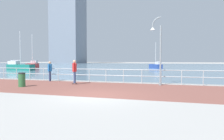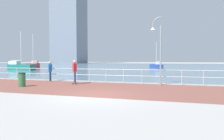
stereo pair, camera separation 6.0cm
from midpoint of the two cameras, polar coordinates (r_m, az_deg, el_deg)
ground at (r=49.89m, az=12.36°, el=0.67°), size 220.00×220.00×0.00m
brick_paving at (r=13.01m, az=-0.37°, el=-5.02°), size 28.00×6.38×0.01m
harbor_water at (r=60.65m, az=13.14°, el=1.02°), size 180.00×88.00×0.00m
waterfront_railing at (r=16.00m, az=2.99°, el=-0.95°), size 25.25×0.06×1.06m
lamppost at (r=14.96m, az=12.20°, el=5.94°), size 0.82×0.36×4.72m
skateboarder at (r=15.41m, az=-10.20°, el=0.09°), size 0.41×0.56×1.76m
bystander at (r=18.15m, az=-16.53°, el=0.13°), size 0.32×0.56×1.65m
trash_bin at (r=15.06m, az=-23.29°, el=-2.40°), size 0.46×0.46×0.93m
sailboat_navy at (r=45.48m, az=11.73°, el=1.14°), size 3.15×3.95×5.51m
sailboat_white at (r=45.20m, az=-20.65°, el=1.17°), size 3.33×5.07×6.84m
sailboat_yellow at (r=39.00m, az=-23.69°, el=0.85°), size 4.68×1.48×6.55m
tower_slate at (r=115.18m, az=-11.77°, el=12.01°), size 15.17×13.35×42.46m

